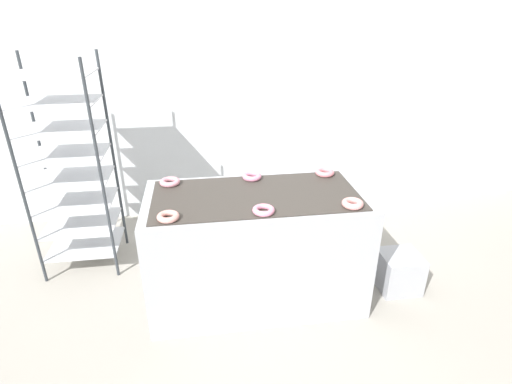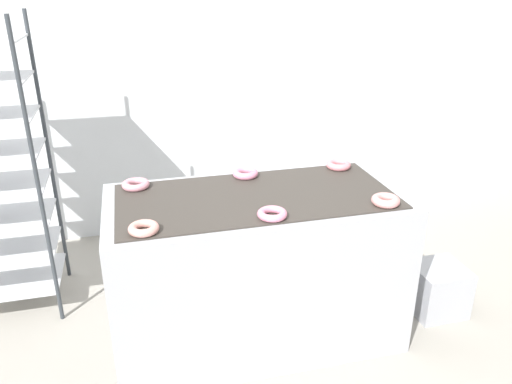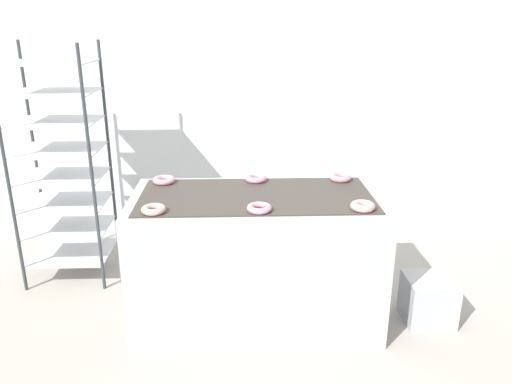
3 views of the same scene
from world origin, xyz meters
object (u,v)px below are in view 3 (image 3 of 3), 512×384
at_px(donut_far_right, 341,177).
at_px(baking_rack_cart, 62,164).
at_px(donut_far_center, 256,178).
at_px(donut_near_left, 154,209).
at_px(fryer_machine, 256,259).
at_px(donut_near_right, 363,206).
at_px(donut_far_left, 164,180).
at_px(glaze_bin, 428,300).
at_px(donut_near_center, 259,208).

bearing_deg(donut_far_right, baking_rack_cart, 168.90).
bearing_deg(donut_far_center, donut_near_left, -137.16).
xyz_separation_m(fryer_machine, donut_near_right, (0.60, -0.27, 0.46)).
distance_m(baking_rack_cart, donut_far_center, 1.46).
height_order(baking_rack_cart, donut_near_right, baking_rack_cart).
distance_m(donut_near_right, donut_far_right, 0.54).
bearing_deg(baking_rack_cart, donut_far_center, -15.32).
xyz_separation_m(fryer_machine, donut_far_left, (-0.60, 0.26, 0.45)).
xyz_separation_m(donut_near_right, donut_far_left, (-1.20, 0.53, -0.00)).
bearing_deg(donut_near_right, donut_far_right, 92.03).
bearing_deg(glaze_bin, donut_near_right, -160.21).
distance_m(donut_near_center, donut_near_right, 0.59).
distance_m(donut_near_left, donut_near_right, 1.18).
height_order(glaze_bin, donut_far_right, donut_far_right).
relative_size(donut_near_left, donut_near_right, 0.97).
xyz_separation_m(donut_far_center, donut_far_right, (0.57, -0.00, 0.00)).
bearing_deg(donut_near_right, donut_near_center, -179.84).
bearing_deg(donut_near_left, baking_rack_cart, 131.04).
relative_size(baking_rack_cart, donut_near_right, 12.42).
relative_size(baking_rack_cart, donut_near_left, 12.74).
bearing_deg(fryer_machine, donut_near_right, -24.11).
distance_m(donut_far_left, donut_far_center, 0.61).
xyz_separation_m(donut_far_left, donut_far_right, (1.18, 0.01, 0.00)).
height_order(fryer_machine, donut_far_center, donut_far_center).
relative_size(donut_near_left, donut_far_right, 0.95).
bearing_deg(donut_far_left, donut_far_right, 0.60).
bearing_deg(donut_near_left, donut_far_right, 25.26).
xyz_separation_m(baking_rack_cart, donut_far_right, (1.97, -0.39, -0.00)).
height_order(fryer_machine, glaze_bin, fryer_machine).
height_order(donut_near_left, donut_far_center, donut_far_center).
distance_m(fryer_machine, donut_far_right, 0.78).
relative_size(baking_rack_cart, donut_far_left, 11.87).
relative_size(fryer_machine, donut_far_center, 10.73).
bearing_deg(baking_rack_cart, fryer_machine, -25.43).
distance_m(glaze_bin, donut_far_center, 1.38).
xyz_separation_m(fryer_machine, donut_far_center, (0.01, 0.28, 0.45)).
relative_size(fryer_machine, donut_near_left, 11.25).
distance_m(donut_near_center, donut_far_center, 0.55).
bearing_deg(fryer_machine, baking_rack_cart, 154.57).
relative_size(donut_near_center, donut_far_center, 0.99).
bearing_deg(glaze_bin, baking_rack_cart, 163.66).
xyz_separation_m(baking_rack_cart, glaze_bin, (2.52, -0.74, -0.74)).
distance_m(fryer_machine, baking_rack_cart, 1.61).
bearing_deg(donut_far_right, donut_far_left, -179.40).
bearing_deg(donut_near_center, glaze_bin, 9.77).
distance_m(donut_near_left, donut_far_left, 0.54).
xyz_separation_m(glaze_bin, donut_far_left, (-1.73, 0.34, 0.73)).
bearing_deg(donut_far_right, glaze_bin, -32.68).
relative_size(fryer_machine, donut_near_right, 10.97).
bearing_deg(donut_near_center, baking_rack_cart, 146.43).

